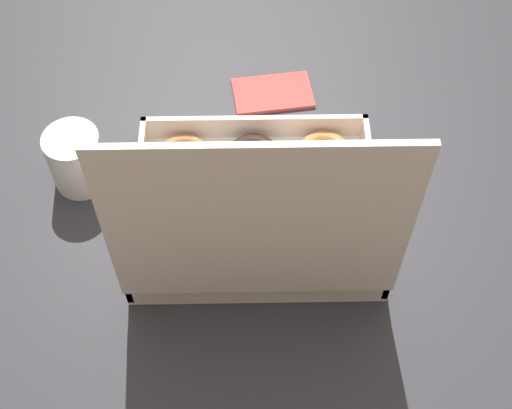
{
  "coord_description": "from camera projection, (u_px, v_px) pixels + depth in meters",
  "views": [
    {
      "loc": [
        0.04,
        0.58,
        1.57
      ],
      "look_at": [
        0.03,
        0.03,
        0.78
      ],
      "focal_mm": 50.0,
      "sensor_mm": 36.0,
      "label": 1
    }
  ],
  "objects": [
    {
      "name": "paper_napkin",
      "position": [
        273.0,
        93.0,
        1.1
      ],
      "size": [
        0.13,
        0.09,
        0.01
      ],
      "color": "#CC4C47",
      "rests_on": "dining_table"
    },
    {
      "name": "donut_box",
      "position": [
        260.0,
        211.0,
        0.91
      ],
      "size": [
        0.33,
        0.28,
        0.32
      ],
      "color": "white",
      "rests_on": "dining_table"
    },
    {
      "name": "dining_table",
      "position": [
        275.0,
        232.0,
        1.09
      ],
      "size": [
        1.03,
        0.95,
        0.76
      ],
      "color": "#2D2D33",
      "rests_on": "ground_plane"
    },
    {
      "name": "ground_plane",
      "position": [
        269.0,
        387.0,
        1.63
      ],
      "size": [
        8.0,
        8.0,
        0.0
      ],
      "primitive_type": "plane",
      "color": "#6B6054"
    },
    {
      "name": "coffee_mug",
      "position": [
        76.0,
        159.0,
        0.97
      ],
      "size": [
        0.08,
        0.08,
        0.09
      ],
      "color": "white",
      "rests_on": "dining_table"
    }
  ]
}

